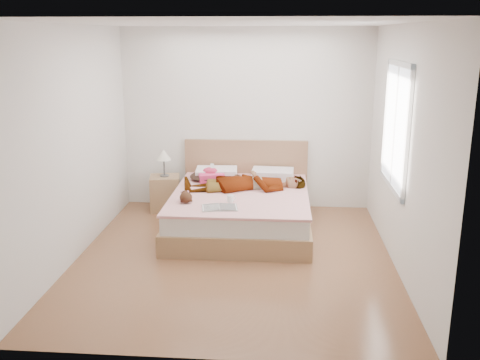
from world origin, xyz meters
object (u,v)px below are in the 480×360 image
(plush_toy, at_px, (186,197))
(phone, at_px, (212,166))
(coffee_mug, at_px, (230,198))
(nightstand, at_px, (165,190))
(woman, at_px, (246,180))
(bed, at_px, (241,207))
(magazine, at_px, (220,208))
(towel, at_px, (211,175))

(plush_toy, bearing_deg, phone, 80.22)
(coffee_mug, xyz_separation_m, nightstand, (-1.07, 1.14, -0.26))
(woman, height_order, nightstand, nightstand)
(coffee_mug, height_order, nightstand, nightstand)
(woman, distance_m, coffee_mug, 0.65)
(coffee_mug, bearing_deg, bed, 79.92)
(woman, xyz_separation_m, phone, (-0.50, 0.40, 0.08))
(magazine, distance_m, plush_toy, 0.49)
(bed, relative_size, magazine, 4.60)
(coffee_mug, bearing_deg, magazine, -112.11)
(coffee_mug, bearing_deg, nightstand, 133.10)
(phone, bearing_deg, towel, -109.57)
(woman, height_order, phone, woman)
(phone, relative_size, towel, 0.25)
(nightstand, bearing_deg, plush_toy, -66.23)
(woman, xyz_separation_m, plush_toy, (-0.69, -0.68, -0.04))
(coffee_mug, xyz_separation_m, plush_toy, (-0.54, -0.05, 0.02))
(magazine, distance_m, nightstand, 1.71)
(phone, distance_m, towel, 0.14)
(bed, bearing_deg, coffee_mug, -100.08)
(phone, distance_m, magazine, 1.32)
(phone, height_order, coffee_mug, phone)
(phone, xyz_separation_m, coffee_mug, (0.35, -1.03, -0.15))
(magazine, xyz_separation_m, coffee_mug, (0.10, 0.25, 0.04))
(bed, height_order, nightstand, bed)
(bed, bearing_deg, phone, 131.06)
(woman, relative_size, coffee_mug, 14.05)
(magazine, bearing_deg, coffee_mug, 67.89)
(magazine, xyz_separation_m, nightstand, (-0.96, 1.39, -0.22))
(coffee_mug, height_order, plush_toy, plush_toy)
(bed, bearing_deg, plush_toy, -138.10)
(woman, bearing_deg, magazine, -25.86)
(phone, bearing_deg, plush_toy, -109.89)
(phone, height_order, magazine, phone)
(bed, height_order, towel, bed)
(bed, xyz_separation_m, plush_toy, (-0.63, -0.57, 0.30))
(woman, xyz_separation_m, coffee_mug, (-0.15, -0.63, -0.07))
(magazine, height_order, coffee_mug, coffee_mug)
(phone, relative_size, magazine, 0.23)
(magazine, bearing_deg, bed, 75.78)
(woman, bearing_deg, plush_toy, -55.37)
(towel, height_order, magazine, towel)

